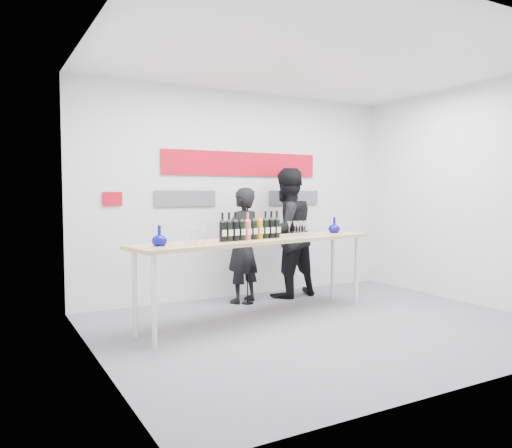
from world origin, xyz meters
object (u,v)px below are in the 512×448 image
Objects in this scene: tasting_table at (260,245)px; mic_stand at (248,274)px; presenter_left at (242,245)px; presenter_right at (287,233)px.

tasting_table is 0.97m from mic_stand.
tasting_table is at bearing 54.02° from presenter_left.
tasting_table is 2.08× the size of presenter_left.
presenter_right is 0.91m from mic_stand.
mic_stand is (0.02, -0.12, -0.38)m from presenter_left.
presenter_left is 0.77m from presenter_right.
presenter_right is 1.38× the size of mic_stand.
presenter_right is at bearing 3.33° from mic_stand.
tasting_table is 2.44× the size of mic_stand.
presenter_left reaches higher than tasting_table.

